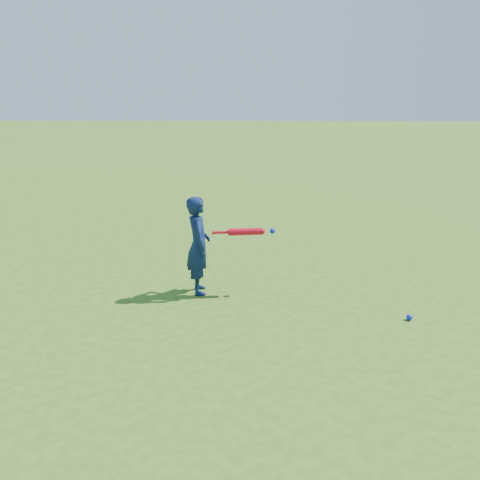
# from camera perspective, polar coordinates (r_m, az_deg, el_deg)

# --- Properties ---
(ground) EXTENTS (80.00, 80.00, 0.00)m
(ground) POSITION_cam_1_polar(r_m,az_deg,el_deg) (6.81, -5.11, -4.80)
(ground) COLOR #335F16
(ground) RESTS_ON ground
(child) EXTENTS (0.37, 0.48, 1.18)m
(child) POSITION_cam_1_polar(r_m,az_deg,el_deg) (6.39, -4.46, -0.57)
(child) COLOR #0D1B40
(child) RESTS_ON ground
(ground_ball_blue) EXTENTS (0.07, 0.07, 0.07)m
(ground_ball_blue) POSITION_cam_1_polar(r_m,az_deg,el_deg) (6.04, 17.61, -7.87)
(ground_ball_blue) COLOR #0C21D0
(ground_ball_blue) RESTS_ON ground
(bat_swing) EXTENTS (0.75, 0.17, 0.09)m
(bat_swing) POSITION_cam_1_polar(r_m,az_deg,el_deg) (6.34, 0.83, 0.90)
(bat_swing) COLOR red
(bat_swing) RESTS_ON ground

